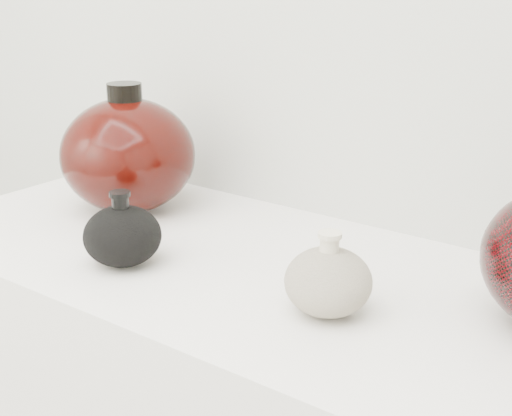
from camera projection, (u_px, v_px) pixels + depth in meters
The scene contains 3 objects.
black_gourd_vase at pixel (122, 235), 1.04m from camera, with size 0.14×0.14×0.11m.
cream_gourd_vase at pixel (328, 281), 0.90m from camera, with size 0.14×0.14×0.11m.
left_round_pot at pixel (128, 155), 1.26m from camera, with size 0.31×0.31×0.23m.
Camera 1 is at (0.57, 0.17, 1.32)m, focal length 50.00 mm.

